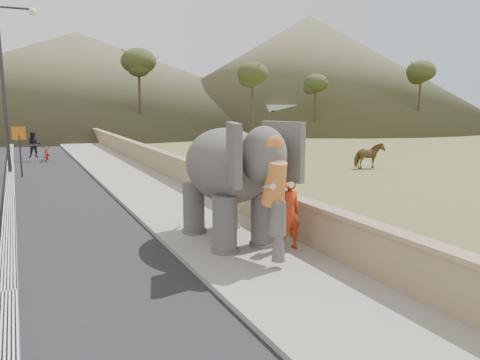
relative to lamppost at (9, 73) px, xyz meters
name	(u,v)px	position (x,y,z in m)	size (l,w,h in m)	color
ground	(261,267)	(4.69, -16.13, -4.87)	(160.00, 160.00, 0.00)	olive
road	(10,200)	(-0.31, -6.13, -4.86)	(7.00, 120.00, 0.03)	black
median	(10,198)	(-0.31, -6.13, -4.76)	(0.35, 120.00, 0.22)	black
walkway	(145,188)	(4.69, -6.13, -4.80)	(3.00, 120.00, 0.15)	#9E9687
parapet	(184,174)	(6.34, -6.13, -4.32)	(0.30, 120.00, 1.10)	tan
lamppost	(9,73)	(0.00, 0.00, 0.00)	(1.76, 0.36, 8.00)	#2D2C31
signboard	(20,143)	(0.19, -0.64, -3.23)	(0.60, 0.08, 2.40)	#2D2D33
cow	(369,156)	(16.91, -5.50, -4.18)	(0.75, 1.64, 1.38)	brown
distant_car	(278,128)	(24.78, 17.47, -4.15)	(1.70, 4.23, 1.44)	silver
bus_white	(315,119)	(29.94, 18.39, -3.32)	(2.50, 11.00, 3.10)	silver
bus_orange	(364,118)	(36.33, 17.78, -3.32)	(2.50, 11.00, 3.10)	orange
hill_right	(308,71)	(40.69, 35.87, 3.13)	(56.00, 56.00, 16.00)	brown
hill_far	(79,78)	(9.69, 53.87, 2.13)	(80.00, 80.00, 14.00)	brown
elephant_and_man	(228,182)	(4.71, -14.32, -3.26)	(2.38, 4.16, 2.96)	#625C58
motorcyclist	(42,150)	(1.41, 5.32, -4.18)	(1.50, 1.84, 1.81)	maroon
trees	(122,95)	(7.83, 12.72, -0.87)	(48.79, 45.59, 8.96)	#473828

